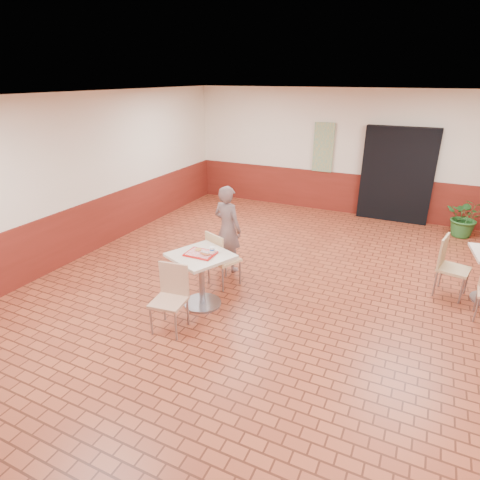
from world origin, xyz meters
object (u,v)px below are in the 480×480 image
at_px(chair_main_front, 171,294).
at_px(paper_cup, 212,250).
at_px(customer, 228,229).
at_px(main_table, 201,271).
at_px(ring_donut, 198,250).
at_px(long_john_donut, 205,253).
at_px(chair_second_left, 449,263).
at_px(chair_main_back, 220,257).
at_px(serving_tray, 201,254).
at_px(potted_plant, 466,217).

xyz_separation_m(chair_main_front, paper_cup, (0.22, 0.77, 0.39)).
xyz_separation_m(customer, paper_cup, (0.35, -1.17, 0.14)).
height_order(main_table, paper_cup, paper_cup).
xyz_separation_m(chair_main_front, ring_donut, (-0.00, 0.75, 0.36)).
bearing_deg(ring_donut, main_table, -38.80).
relative_size(customer, paper_cup, 17.28).
relative_size(long_john_donut, chair_second_left, 0.17).
height_order(chair_main_back, serving_tray, chair_main_back).
bearing_deg(potted_plant, ring_donut, -128.25).
height_order(chair_main_back, ring_donut, chair_main_back).
distance_m(chair_main_front, potted_plant, 6.71).
height_order(long_john_donut, chair_second_left, chair_second_left).
bearing_deg(serving_tray, paper_cup, 27.77).
distance_m(customer, paper_cup, 1.23).
height_order(long_john_donut, paper_cup, paper_cup).
bearing_deg(ring_donut, chair_second_left, 29.00).
bearing_deg(chair_main_back, chair_main_front, 111.01).
xyz_separation_m(chair_main_back, chair_second_left, (3.37, 1.30, 0.01)).
bearing_deg(customer, chair_main_front, 106.92).
bearing_deg(serving_tray, ring_donut, 141.20).
distance_m(chair_main_back, customer, 0.67).
distance_m(ring_donut, paper_cup, 0.23).
xyz_separation_m(ring_donut, paper_cup, (0.22, 0.02, 0.03)).
bearing_deg(long_john_donut, potted_plant, 53.56).
distance_m(chair_main_front, long_john_donut, 0.77).
bearing_deg(chair_main_front, paper_cup, 66.76).
bearing_deg(chair_main_front, potted_plant, 48.66).
xyz_separation_m(chair_main_front, chair_second_left, (3.41, 2.64, 0.02)).
xyz_separation_m(main_table, paper_cup, (0.15, 0.08, 0.35)).
distance_m(customer, ring_donut, 1.21).
relative_size(serving_tray, long_john_donut, 2.53).
distance_m(chair_main_front, chair_second_left, 4.31).
distance_m(serving_tray, chair_second_left, 3.88).
height_order(paper_cup, chair_second_left, chair_second_left).
xyz_separation_m(serving_tray, potted_plant, (3.71, 4.86, -0.41)).
height_order(main_table, long_john_donut, long_john_donut).
bearing_deg(long_john_donut, serving_tray, 161.54).
bearing_deg(paper_cup, customer, 106.49).
relative_size(ring_donut, long_john_donut, 0.58).
xyz_separation_m(main_table, long_john_donut, (0.10, -0.03, 0.32)).
relative_size(chair_main_back, potted_plant, 1.07).
height_order(chair_main_front, long_john_donut, chair_main_front).
height_order(main_table, serving_tray, serving_tray).
height_order(main_table, customer, customer).
height_order(customer, long_john_donut, customer).
bearing_deg(chair_main_front, chair_second_left, 30.67).
distance_m(customer, potted_plant, 5.32).
xyz_separation_m(long_john_donut, chair_second_left, (3.24, 1.98, -0.35)).
relative_size(chair_main_front, long_john_donut, 5.56).
relative_size(ring_donut, potted_plant, 0.11).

